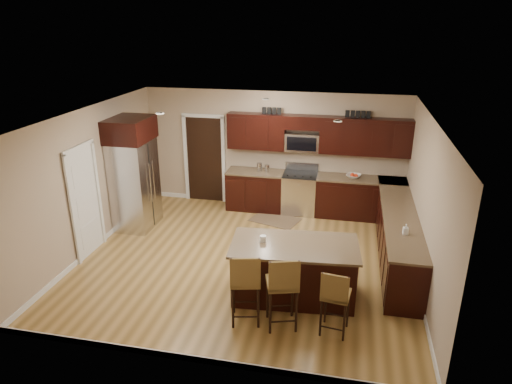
% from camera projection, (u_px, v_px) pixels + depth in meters
% --- Properties ---
extents(floor, '(6.00, 6.00, 0.00)m').
position_uv_depth(floor, '(247.00, 260.00, 8.45)').
color(floor, '#A37C40').
rests_on(floor, ground).
extents(ceiling, '(6.00, 6.00, 0.00)m').
position_uv_depth(ceiling, '(245.00, 116.00, 7.48)').
color(ceiling, silver).
rests_on(ceiling, wall_back).
extents(wall_back, '(6.00, 0.00, 6.00)m').
position_uv_depth(wall_back, '(273.00, 150.00, 10.48)').
color(wall_back, tan).
rests_on(wall_back, floor).
extents(wall_left, '(0.00, 5.50, 5.50)m').
position_uv_depth(wall_left, '(90.00, 181.00, 8.54)').
color(wall_left, tan).
rests_on(wall_left, floor).
extents(wall_right, '(0.00, 5.50, 5.50)m').
position_uv_depth(wall_right, '(426.00, 206.00, 7.39)').
color(wall_right, tan).
rests_on(wall_right, floor).
extents(base_cabinets, '(4.02, 3.96, 0.92)m').
position_uv_depth(base_cabinets, '(354.00, 215.00, 9.24)').
color(base_cabinets, black).
rests_on(base_cabinets, floor).
extents(upper_cabinets, '(4.00, 0.33, 0.80)m').
position_uv_depth(upper_cabinets, '(319.00, 133.00, 9.95)').
color(upper_cabinets, black).
rests_on(upper_cabinets, wall_back).
extents(range, '(0.76, 0.64, 1.11)m').
position_uv_depth(range, '(300.00, 193.00, 10.39)').
color(range, silver).
rests_on(range, floor).
extents(microwave, '(0.76, 0.31, 0.40)m').
position_uv_depth(microwave, '(302.00, 142.00, 10.12)').
color(microwave, silver).
rests_on(microwave, upper_cabinets).
extents(doorway, '(0.85, 0.03, 2.06)m').
position_uv_depth(doorway, '(205.00, 160.00, 10.90)').
color(doorway, black).
rests_on(doorway, floor).
extents(pantry_door, '(0.03, 0.80, 2.04)m').
position_uv_depth(pantry_door, '(85.00, 203.00, 8.38)').
color(pantry_door, white).
rests_on(pantry_door, floor).
extents(letter_decor, '(2.20, 0.03, 0.15)m').
position_uv_depth(letter_decor, '(313.00, 112.00, 9.82)').
color(letter_decor, black).
rests_on(letter_decor, upper_cabinets).
extents(island, '(2.06, 1.21, 0.92)m').
position_uv_depth(island, '(294.00, 272.00, 7.24)').
color(island, black).
rests_on(island, floor).
extents(stool_left, '(0.51, 0.51, 1.14)m').
position_uv_depth(stool_left, '(245.00, 281.00, 6.48)').
color(stool_left, brown).
rests_on(stool_left, floor).
extents(stool_mid, '(0.54, 0.54, 1.16)m').
position_uv_depth(stool_mid, '(283.00, 284.00, 6.37)').
color(stool_mid, brown).
rests_on(stool_mid, floor).
extents(stool_right, '(0.43, 0.43, 1.02)m').
position_uv_depth(stool_right, '(335.00, 295.00, 6.27)').
color(stool_right, brown).
rests_on(stool_right, floor).
extents(refrigerator, '(0.79, 1.00, 2.35)m').
position_uv_depth(refrigerator, '(134.00, 173.00, 9.44)').
color(refrigerator, silver).
rests_on(refrigerator, floor).
extents(floor_mat, '(1.18, 0.96, 0.01)m').
position_uv_depth(floor_mat, '(275.00, 220.00, 10.13)').
color(floor_mat, brown).
rests_on(floor_mat, floor).
extents(fruit_bowl, '(0.38, 0.38, 0.08)m').
position_uv_depth(fruit_bowl, '(353.00, 176.00, 9.99)').
color(fruit_bowl, silver).
rests_on(fruit_bowl, base_cabinets).
extents(soap_bottle, '(0.09, 0.09, 0.18)m').
position_uv_depth(soap_bottle, '(406.00, 229.00, 7.37)').
color(soap_bottle, '#B2B2B2').
rests_on(soap_bottle, base_cabinets).
extents(canister_tall, '(0.12, 0.12, 0.20)m').
position_uv_depth(canister_tall, '(260.00, 167.00, 10.37)').
color(canister_tall, silver).
rests_on(canister_tall, base_cabinets).
extents(canister_short, '(0.11, 0.11, 0.17)m').
position_uv_depth(canister_short, '(267.00, 168.00, 10.34)').
color(canister_short, silver).
rests_on(canister_short, base_cabinets).
extents(island_jar, '(0.10, 0.10, 0.10)m').
position_uv_depth(island_jar, '(263.00, 239.00, 7.14)').
color(island_jar, white).
rests_on(island_jar, island).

